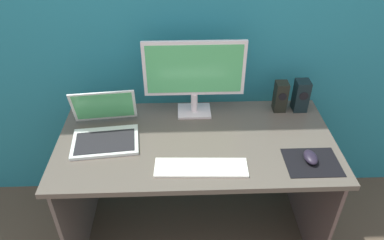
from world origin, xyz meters
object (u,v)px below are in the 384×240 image
laptop (105,129)px  mouse (311,157)px  speaker_right (301,95)px  keyboard_external (201,168)px  monitor (195,74)px  speaker_near_monitor (280,96)px

laptop → mouse: bearing=-12.4°
speaker_right → keyboard_external: (-0.57, -0.46, -0.08)m
keyboard_external → mouse: size_ratio=4.21×
speaker_right → laptop: laptop is taller
speaker_right → monitor: bearing=-179.3°
speaker_near_monitor → laptop: size_ratio=0.49×
monitor → keyboard_external: monitor is taller
monitor → speaker_near_monitor: bearing=0.9°
speaker_near_monitor → keyboard_external: 0.66m
mouse → laptop: bearing=166.2°
monitor → speaker_near_monitor: size_ratio=3.07×
speaker_near_monitor → keyboard_external: size_ratio=0.41×
speaker_near_monitor → mouse: 0.44m
speaker_near_monitor → laptop: 0.95m
laptop → mouse: laptop is taller
monitor → speaker_right: size_ratio=2.95×
monitor → laptop: monitor is taller
monitor → laptop: bearing=-155.8°
laptop → keyboard_external: 0.53m
monitor → laptop: (-0.46, -0.21, -0.19)m
laptop → keyboard_external: (0.47, -0.25, -0.04)m
speaker_near_monitor → laptop: bearing=-167.1°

